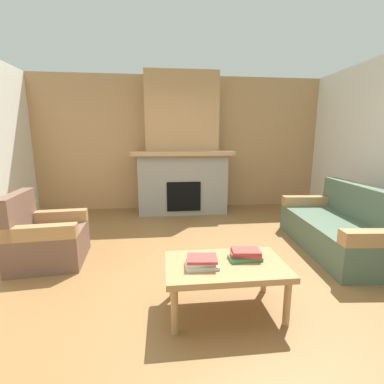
# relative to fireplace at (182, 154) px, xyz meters

# --- Properties ---
(ground) EXTENTS (9.00, 9.00, 0.00)m
(ground) POSITION_rel_fireplace_xyz_m (0.00, -2.62, -1.16)
(ground) COLOR brown
(wall_back_wood_panel) EXTENTS (6.00, 0.12, 2.70)m
(wall_back_wood_panel) POSITION_rel_fireplace_xyz_m (0.00, 0.38, 0.19)
(wall_back_wood_panel) COLOR tan
(wall_back_wood_panel) RESTS_ON ground
(fireplace) EXTENTS (1.90, 0.82, 2.70)m
(fireplace) POSITION_rel_fireplace_xyz_m (0.00, 0.00, 0.00)
(fireplace) COLOR gray
(fireplace) RESTS_ON ground
(couch) EXTENTS (0.99, 1.87, 0.85)m
(couch) POSITION_rel_fireplace_xyz_m (1.93, -2.19, -0.88)
(couch) COLOR #4C604C
(couch) RESTS_ON ground
(armchair) EXTENTS (0.83, 0.83, 0.85)m
(armchair) POSITION_rel_fireplace_xyz_m (-1.78, -2.17, -0.87)
(armchair) COLOR brown
(armchair) RESTS_ON ground
(coffee_table) EXTENTS (1.00, 0.60, 0.43)m
(coffee_table) POSITION_rel_fireplace_xyz_m (0.13, -3.29, -0.79)
(coffee_table) COLOR #A87A4C
(coffee_table) RESTS_ON ground
(book_stack_near_edge) EXTENTS (0.27, 0.21, 0.08)m
(book_stack_near_edge) POSITION_rel_fireplace_xyz_m (-0.08, -3.34, -0.69)
(book_stack_near_edge) COLOR beige
(book_stack_near_edge) RESTS_ON coffee_table
(book_stack_center) EXTENTS (0.29, 0.20, 0.09)m
(book_stack_center) POSITION_rel_fireplace_xyz_m (0.31, -3.23, -0.69)
(book_stack_center) COLOR #3D7F4C
(book_stack_center) RESTS_ON coffee_table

